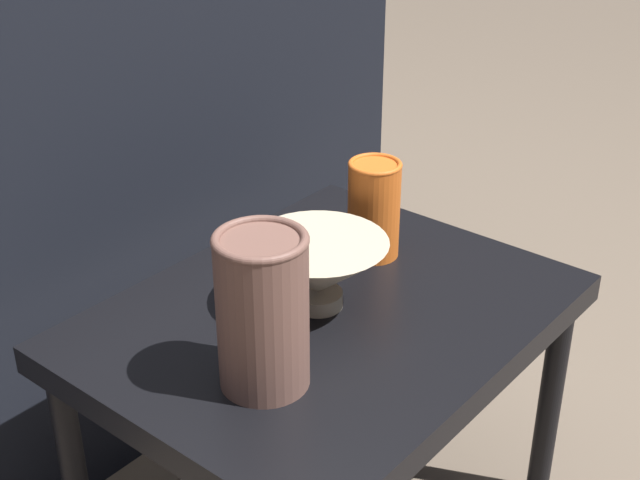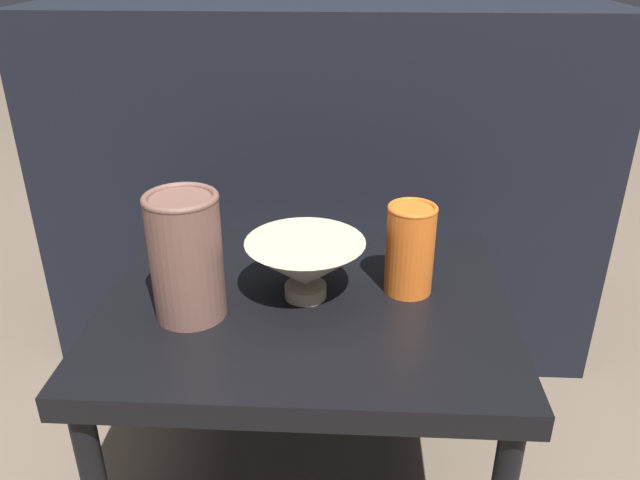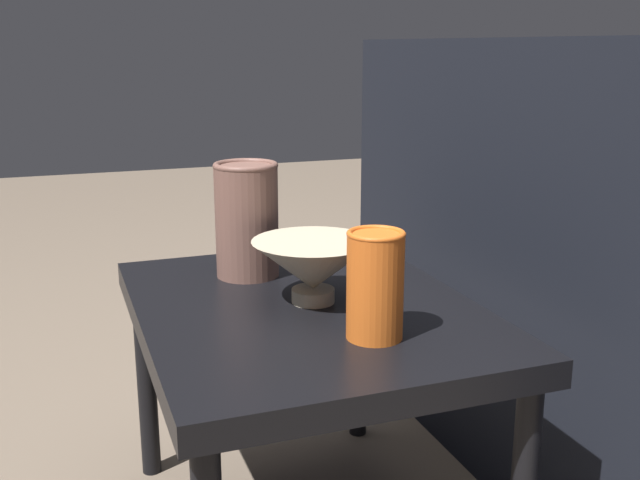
% 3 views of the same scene
% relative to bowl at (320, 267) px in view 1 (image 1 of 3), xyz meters
% --- Properties ---
extents(table, '(0.65, 0.51, 0.42)m').
position_rel_bowl_xyz_m(table, '(-0.00, -0.01, -0.11)').
color(table, black).
rests_on(table, ground_plane).
extents(couch_backdrop, '(1.27, 0.50, 0.82)m').
position_rel_bowl_xyz_m(couch_backdrop, '(-0.00, 0.60, -0.07)').
color(couch_backdrop, black).
rests_on(couch_backdrop, ground_plane).
extents(bowl, '(0.19, 0.19, 0.10)m').
position_rel_bowl_xyz_m(bowl, '(0.00, 0.00, 0.00)').
color(bowl, '#C1B293').
rests_on(bowl, table).
extents(vase_textured_left, '(0.11, 0.11, 0.20)m').
position_rel_bowl_xyz_m(vase_textured_left, '(-0.18, -0.06, 0.04)').
color(vase_textured_left, brown).
rests_on(vase_textured_left, table).
extents(vase_colorful_right, '(0.08, 0.08, 0.15)m').
position_rel_bowl_xyz_m(vase_colorful_right, '(0.16, 0.03, 0.02)').
color(vase_colorful_right, orange).
rests_on(vase_colorful_right, table).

